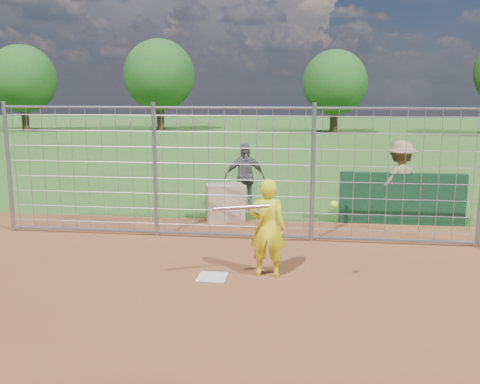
# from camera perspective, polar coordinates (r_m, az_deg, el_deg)

# --- Properties ---
(ground) EXTENTS (100.00, 100.00, 0.00)m
(ground) POSITION_cam_1_polar(r_m,az_deg,el_deg) (8.46, -2.74, -8.64)
(ground) COLOR #2D591E
(ground) RESTS_ON ground
(infield_dirt) EXTENTS (18.00, 18.00, 0.00)m
(infield_dirt) POSITION_cam_1_polar(r_m,az_deg,el_deg) (5.78, -8.22, -18.40)
(infield_dirt) COLOR brown
(infield_dirt) RESTS_ON ground
(home_plate) EXTENTS (0.43, 0.43, 0.02)m
(home_plate) POSITION_cam_1_polar(r_m,az_deg,el_deg) (8.27, -2.99, -9.03)
(home_plate) COLOR silver
(home_plate) RESTS_ON ground
(dugout_wall) EXTENTS (2.60, 0.20, 1.10)m
(dugout_wall) POSITION_cam_1_polar(r_m,az_deg,el_deg) (11.84, 16.86, -0.69)
(dugout_wall) COLOR #11381E
(dugout_wall) RESTS_ON ground
(batter) EXTENTS (0.56, 0.37, 1.52)m
(batter) POSITION_cam_1_polar(r_m,az_deg,el_deg) (8.12, 2.93, -3.87)
(batter) COLOR yellow
(batter) RESTS_ON ground
(bystander_b) EXTENTS (1.02, 0.62, 1.62)m
(bystander_b) POSITION_cam_1_polar(r_m,az_deg,el_deg) (12.54, 0.50, 1.60)
(bystander_b) COLOR #56565B
(bystander_b) RESTS_ON ground
(bystander_c) EXTENTS (1.31, 1.06, 1.78)m
(bystander_c) POSITION_cam_1_polar(r_m,az_deg,el_deg) (11.93, 16.70, 1.05)
(bystander_c) COLOR olive
(bystander_c) RESTS_ON ground
(equipment_bin) EXTENTS (0.93, 0.76, 0.80)m
(equipment_bin) POSITION_cam_1_polar(r_m,az_deg,el_deg) (11.67, -1.59, -1.14)
(equipment_bin) COLOR tan
(equipment_bin) RESTS_ON ground
(equipment_in_play) EXTENTS (1.78, 0.39, 0.19)m
(equipment_in_play) POSITION_cam_1_polar(r_m,az_deg,el_deg) (7.67, 2.47, -1.57)
(equipment_in_play) COLOR silver
(equipment_in_play) RESTS_ON ground
(backstop_fence) EXTENTS (9.08, 0.08, 2.60)m
(backstop_fence) POSITION_cam_1_polar(r_m,az_deg,el_deg) (10.07, -0.82, 1.92)
(backstop_fence) COLOR gray
(backstop_fence) RESTS_ON ground
(tree_line) EXTENTS (44.66, 6.72, 6.48)m
(tree_line) POSITION_cam_1_polar(r_m,az_deg,el_deg) (36.03, 10.31, 12.08)
(tree_line) COLOR #3F2B19
(tree_line) RESTS_ON ground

